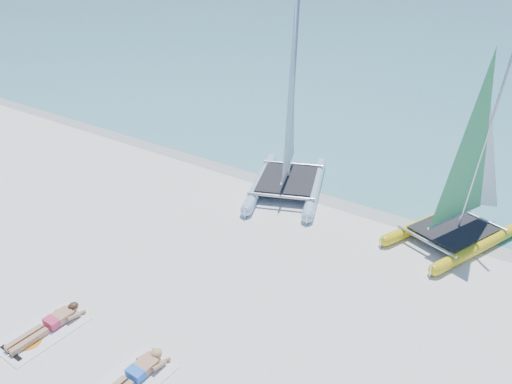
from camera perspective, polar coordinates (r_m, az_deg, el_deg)
ground at (r=12.48m, az=0.47°, el=-11.06°), size 140.00×140.00×0.00m
wet_sand_strip at (r=16.59m, az=11.44°, el=-1.30°), size 140.00×1.40×0.01m
catamaran_blue at (r=16.56m, az=3.81°, el=6.48°), size 3.96×5.26×6.49m
catamaran_yellow at (r=14.98m, az=23.48°, el=1.39°), size 3.31×4.61×5.70m
towel_a at (r=12.22m, az=-23.14°, el=-14.56°), size 1.00×1.85×0.02m
sunbather_a at (r=12.22m, az=-22.47°, el=-13.75°), size 0.37×1.73×0.26m
sunbather_b at (r=10.57m, az=-13.78°, el=-19.67°), size 0.37×1.73×0.26m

